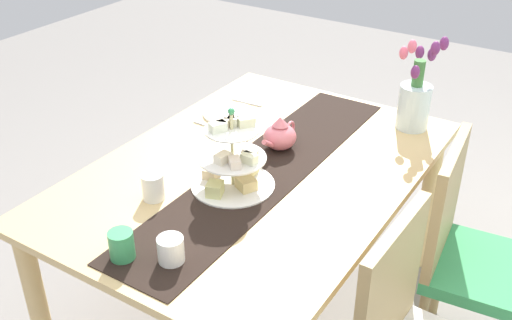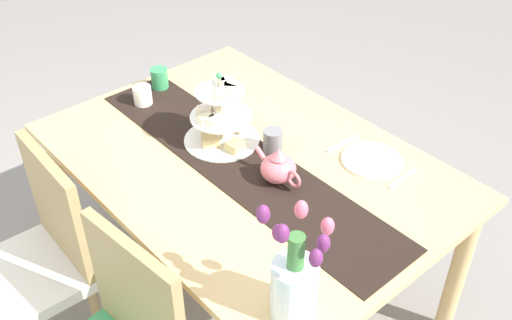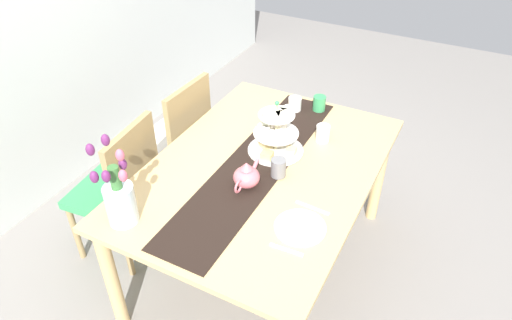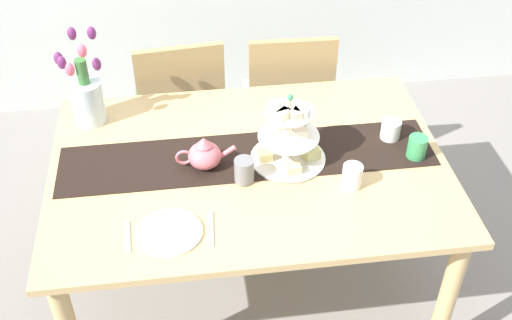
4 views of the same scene
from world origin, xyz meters
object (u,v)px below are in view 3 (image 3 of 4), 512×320
object	(u,v)px
tiered_cake_stand	(276,135)
cream_jug	(295,104)
mug_grey	(278,168)
chair_left	(121,186)
tulip_vase	(119,198)
fork_left	(286,250)
knife_left	(312,208)
mug_orange	(319,104)
teapot	(246,176)
dining_table	(262,181)
mug_white_text	(323,133)
chair_right	(177,138)
dinner_plate_left	(300,227)

from	to	relation	value
tiered_cake_stand	cream_jug	size ratio (longest dim) A/B	3.58
cream_jug	mug_grey	size ratio (longest dim) A/B	0.89
chair_left	tiered_cake_stand	distance (m)	0.94
tulip_vase	chair_left	bearing A→B (deg)	46.41
chair_left	fork_left	world-z (taller)	chair_left
knife_left	mug_orange	distance (m)	0.89
chair_left	teapot	xyz separation A→B (m)	(0.08, -0.77, 0.30)
dining_table	knife_left	bearing A→B (deg)	-116.97
chair_left	teapot	distance (m)	0.83
mug_white_text	mug_orange	world-z (taller)	same
mug_grey	mug_orange	bearing A→B (deg)	4.38
chair_left	cream_jug	distance (m)	1.13
dining_table	mug_white_text	world-z (taller)	mug_white_text
tiered_cake_stand	tulip_vase	distance (m)	0.88
tulip_vase	mug_grey	distance (m)	0.77
fork_left	tiered_cake_stand	bearing A→B (deg)	29.20
chair_right	cream_jug	bearing A→B (deg)	-66.38
chair_left	tulip_vase	bearing A→B (deg)	-133.59
fork_left	mug_white_text	size ratio (longest dim) A/B	1.58
tiered_cake_stand	teapot	world-z (taller)	tiered_cake_stand
fork_left	mug_white_text	distance (m)	0.85
mug_white_text	tiered_cake_stand	bearing A→B (deg)	138.08
cream_jug	mug_orange	distance (m)	0.15
chair_right	dining_table	bearing A→B (deg)	-110.97
teapot	mug_orange	world-z (taller)	teapot
cream_jug	fork_left	distance (m)	1.15
cream_jug	teapot	bearing A→B (deg)	-173.94
tulip_vase	dinner_plate_left	xyz separation A→B (m)	(0.32, -0.72, -0.13)
chair_right	fork_left	world-z (taller)	chair_right
tiered_cake_stand	knife_left	distance (m)	0.49
teapot	mug_grey	distance (m)	0.18
dinner_plate_left	tulip_vase	bearing A→B (deg)	113.66
chair_left	mug_grey	world-z (taller)	chair_left
chair_left	dinner_plate_left	xyz separation A→B (m)	(-0.06, -1.12, 0.24)
chair_left	mug_orange	bearing A→B (deg)	-41.77
knife_left	mug_orange	xyz separation A→B (m)	(0.84, 0.30, 0.04)
tulip_vase	cream_jug	xyz separation A→B (m)	(1.23, -0.29, -0.09)
mug_white_text	mug_orange	bearing A→B (deg)	24.58
chair_left	mug_grey	distance (m)	0.95
cream_jug	knife_left	size ratio (longest dim) A/B	0.50
tiered_cake_stand	mug_orange	world-z (taller)	tiered_cake_stand
dining_table	cream_jug	bearing A→B (deg)	7.81
teapot	tulip_vase	bearing A→B (deg)	141.15
mug_white_text	chair_right	bearing A→B (deg)	94.20
chair_right	cream_jug	world-z (taller)	chair_right
tiered_cake_stand	chair_left	bearing A→B (deg)	118.21
chair_right	teapot	distance (m)	0.95
chair_left	mug_orange	size ratio (longest dim) A/B	9.58
cream_jug	knife_left	distance (m)	0.89
dining_table	knife_left	distance (m)	0.40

